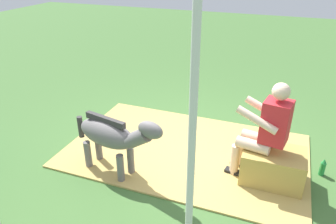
{
  "coord_description": "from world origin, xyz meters",
  "views": [
    {
      "loc": [
        -1.2,
        3.65,
        2.59
      ],
      "look_at": [
        0.24,
        -0.15,
        0.55
      ],
      "focal_mm": 34.2,
      "sensor_mm": 36.0,
      "label": 1
    }
  ],
  "objects_px": {
    "soda_bottle": "(323,167)",
    "tent_pole_left": "(192,151)",
    "hay_bale": "(273,167)",
    "person_seated": "(265,128)",
    "pony_standing": "(112,136)"
  },
  "relations": [
    {
      "from": "soda_bottle",
      "to": "tent_pole_left",
      "type": "distance_m",
      "value": 2.56
    },
    {
      "from": "soda_bottle",
      "to": "tent_pole_left",
      "type": "bearing_deg",
      "value": 57.99
    },
    {
      "from": "person_seated",
      "to": "pony_standing",
      "type": "relative_size",
      "value": 0.99
    },
    {
      "from": "soda_bottle",
      "to": "tent_pole_left",
      "type": "xyz_separation_m",
      "value": [
        1.21,
        1.93,
        1.16
      ]
    },
    {
      "from": "hay_bale",
      "to": "tent_pole_left",
      "type": "relative_size",
      "value": 0.29
    },
    {
      "from": "pony_standing",
      "to": "soda_bottle",
      "type": "relative_size",
      "value": 5.54
    },
    {
      "from": "hay_bale",
      "to": "pony_standing",
      "type": "distance_m",
      "value": 2.02
    },
    {
      "from": "hay_bale",
      "to": "tent_pole_left",
      "type": "bearing_deg",
      "value": 69.0
    },
    {
      "from": "hay_bale",
      "to": "soda_bottle",
      "type": "relative_size",
      "value": 3.05
    },
    {
      "from": "pony_standing",
      "to": "soda_bottle",
      "type": "xyz_separation_m",
      "value": [
        -2.52,
        -0.9,
        -0.44
      ]
    },
    {
      "from": "pony_standing",
      "to": "tent_pole_left",
      "type": "distance_m",
      "value": 1.82
    },
    {
      "from": "pony_standing",
      "to": "tent_pole_left",
      "type": "xyz_separation_m",
      "value": [
        -1.32,
        1.03,
        0.72
      ]
    },
    {
      "from": "soda_bottle",
      "to": "tent_pole_left",
      "type": "height_order",
      "value": "tent_pole_left"
    },
    {
      "from": "hay_bale",
      "to": "soda_bottle",
      "type": "bearing_deg",
      "value": -148.91
    },
    {
      "from": "hay_bale",
      "to": "person_seated",
      "type": "height_order",
      "value": "person_seated"
    }
  ]
}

